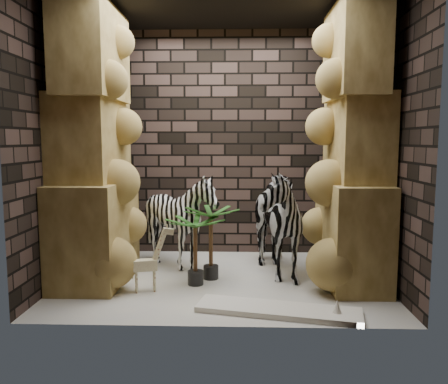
{
  "coord_description": "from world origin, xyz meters",
  "views": [
    {
      "loc": [
        0.18,
        -4.81,
        1.55
      ],
      "look_at": [
        0.02,
        0.15,
        0.97
      ],
      "focal_mm": 35.73,
      "sensor_mm": 36.0,
      "label": 1
    }
  ],
  "objects_px": {
    "zebra_left": "(180,225)",
    "palm_back": "(195,251)",
    "palm_front": "(211,243)",
    "giraffe_toy": "(145,258)",
    "zebra_right": "(268,212)",
    "surfboard": "(278,310)"
  },
  "relations": [
    {
      "from": "zebra_right",
      "to": "palm_back",
      "type": "bearing_deg",
      "value": -168.27
    },
    {
      "from": "zebra_right",
      "to": "surfboard",
      "type": "distance_m",
      "value": 1.38
    },
    {
      "from": "zebra_left",
      "to": "palm_front",
      "type": "height_order",
      "value": "zebra_left"
    },
    {
      "from": "palm_front",
      "to": "surfboard",
      "type": "distance_m",
      "value": 1.24
    },
    {
      "from": "zebra_right",
      "to": "palm_front",
      "type": "relative_size",
      "value": 1.79
    },
    {
      "from": "surfboard",
      "to": "palm_back",
      "type": "bearing_deg",
      "value": 149.38
    },
    {
      "from": "zebra_left",
      "to": "giraffe_toy",
      "type": "height_order",
      "value": "zebra_left"
    },
    {
      "from": "surfboard",
      "to": "giraffe_toy",
      "type": "bearing_deg",
      "value": 170.56
    },
    {
      "from": "palm_back",
      "to": "giraffe_toy",
      "type": "bearing_deg",
      "value": -154.17
    },
    {
      "from": "zebra_right",
      "to": "palm_back",
      "type": "height_order",
      "value": "zebra_right"
    },
    {
      "from": "palm_front",
      "to": "palm_back",
      "type": "relative_size",
      "value": 1.11
    },
    {
      "from": "zebra_left",
      "to": "palm_back",
      "type": "relative_size",
      "value": 1.57
    },
    {
      "from": "zebra_left",
      "to": "palm_front",
      "type": "xyz_separation_m",
      "value": [
        0.4,
        -0.4,
        -0.12
      ]
    },
    {
      "from": "palm_front",
      "to": "surfboard",
      "type": "height_order",
      "value": "palm_front"
    },
    {
      "from": "zebra_left",
      "to": "palm_back",
      "type": "height_order",
      "value": "zebra_left"
    },
    {
      "from": "zebra_right",
      "to": "giraffe_toy",
      "type": "distance_m",
      "value": 1.5
    },
    {
      "from": "palm_front",
      "to": "palm_back",
      "type": "distance_m",
      "value": 0.26
    },
    {
      "from": "palm_front",
      "to": "palm_back",
      "type": "bearing_deg",
      "value": -126.19
    },
    {
      "from": "zebra_right",
      "to": "giraffe_toy",
      "type": "height_order",
      "value": "zebra_right"
    },
    {
      "from": "zebra_right",
      "to": "surfboard",
      "type": "bearing_deg",
      "value": -104.97
    },
    {
      "from": "zebra_left",
      "to": "giraffe_toy",
      "type": "distance_m",
      "value": 0.9
    },
    {
      "from": "palm_front",
      "to": "surfboard",
      "type": "xyz_separation_m",
      "value": [
        0.67,
        -0.97,
        -0.38
      ]
    }
  ]
}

